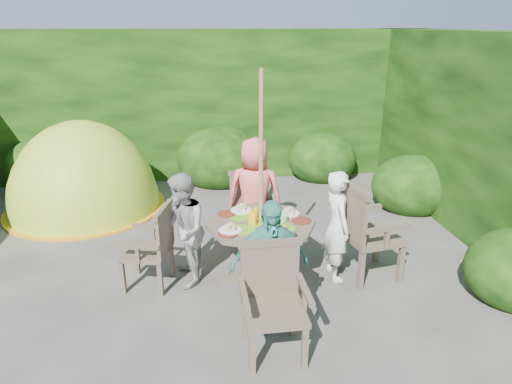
{
  "coord_description": "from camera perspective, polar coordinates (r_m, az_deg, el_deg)",
  "views": [
    {
      "loc": [
        0.29,
        -4.16,
        2.58
      ],
      "look_at": [
        0.87,
        0.48,
        0.85
      ],
      "focal_mm": 32.0,
      "sensor_mm": 36.0,
      "label": 1
    }
  ],
  "objects": [
    {
      "name": "child_right",
      "position": [
        4.85,
        10.09,
        -4.16
      ],
      "size": [
        0.32,
        0.46,
        1.2
      ],
      "primitive_type": "imported",
      "rotation": [
        0.0,
        0.0,
        1.66
      ],
      "color": "white",
      "rests_on": "ground"
    },
    {
      "name": "garden_chair_back",
      "position": [
        5.78,
        -0.61,
        -1.2
      ],
      "size": [
        0.63,
        0.59,
        0.86
      ],
      "rotation": [
        0.0,
        0.0,
        2.84
      ],
      "color": "#463A2D",
      "rests_on": "ground"
    },
    {
      "name": "child_front",
      "position": [
        4.0,
        1.68,
        -9.22
      ],
      "size": [
        0.75,
        0.39,
        1.22
      ],
      "primitive_type": "imported",
      "rotation": [
        0.0,
        0.0,
        0.13
      ],
      "color": "teal",
      "rests_on": "ground"
    },
    {
      "name": "dome_tent",
      "position": [
        7.24,
        -20.37,
        -1.9
      ],
      "size": [
        2.29,
        2.29,
        2.61
      ],
      "rotation": [
        0.0,
        0.0,
        0.05
      ],
      "color": "#C0D929",
      "rests_on": "ground"
    },
    {
      "name": "garden_chair_left",
      "position": [
        4.8,
        -12.75,
        -6.57
      ],
      "size": [
        0.56,
        0.6,
        0.84
      ],
      "rotation": [
        0.0,
        0.0,
        -1.81
      ],
      "color": "#463A2D",
      "rests_on": "ground"
    },
    {
      "name": "garden_chair_right",
      "position": [
        4.94,
        13.4,
        -4.71
      ],
      "size": [
        0.64,
        0.69,
        1.01
      ],
      "rotation": [
        0.0,
        0.0,
        1.75
      ],
      "color": "#463A2D",
      "rests_on": "ground"
    },
    {
      "name": "hedge_enclosure",
      "position": [
        5.66,
        -9.92,
        6.41
      ],
      "size": [
        9.0,
        9.0,
        2.5
      ],
      "color": "black",
      "rests_on": "ground"
    },
    {
      "name": "child_back",
      "position": [
        5.42,
        -0.18,
        -0.21
      ],
      "size": [
        0.76,
        0.61,
        1.36
      ],
      "primitive_type": "imported",
      "rotation": [
        0.0,
        0.0,
        2.85
      ],
      "color": "#F86966",
      "rests_on": "ground"
    },
    {
      "name": "ground",
      "position": [
        4.9,
        -9.64,
        -11.76
      ],
      "size": [
        60.0,
        60.0,
        0.0
      ],
      "primitive_type": "plane",
      "color": "#423F3B",
      "rests_on": "ground"
    },
    {
      "name": "garden_chair_front",
      "position": [
        3.81,
        2.1,
        -13.14
      ],
      "size": [
        0.55,
        0.49,
        0.9
      ],
      "rotation": [
        0.0,
        0.0,
        0.02
      ],
      "color": "#463A2D",
      "rests_on": "ground"
    },
    {
      "name": "child_left",
      "position": [
        4.71,
        -9.16,
        -4.81
      ],
      "size": [
        0.52,
        0.63,
        1.2
      ],
      "primitive_type": "imported",
      "rotation": [
        0.0,
        0.0,
        -1.46
      ],
      "color": "#A1A09C",
      "rests_on": "ground"
    },
    {
      "name": "patio_table",
      "position": [
        4.73,
        0.65,
        -4.97
      ],
      "size": [
        1.19,
        1.19,
        0.8
      ],
      "rotation": [
        0.0,
        0.0,
        -0.04
      ],
      "color": "#463A2D",
      "rests_on": "ground"
    },
    {
      "name": "parasol_pole",
      "position": [
        4.53,
        0.63,
        1.23
      ],
      "size": [
        0.05,
        0.05,
        2.2
      ],
      "primitive_type": "cylinder",
      "rotation": [
        0.0,
        0.0,
        -0.04
      ],
      "color": "olive",
      "rests_on": "ground"
    }
  ]
}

